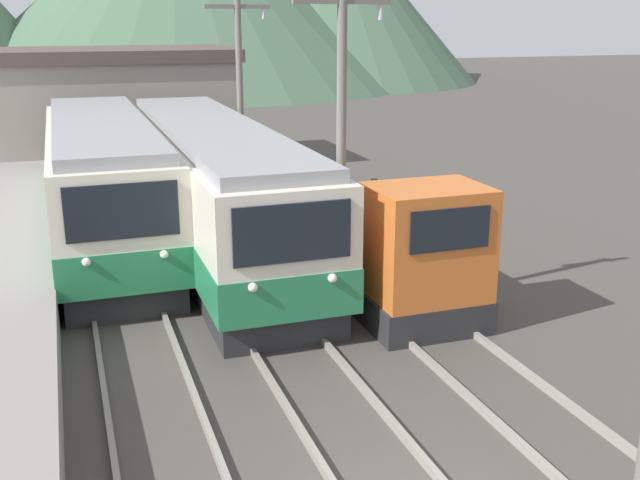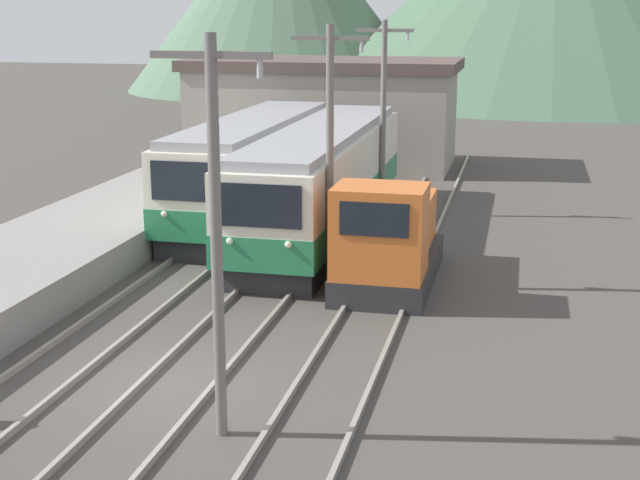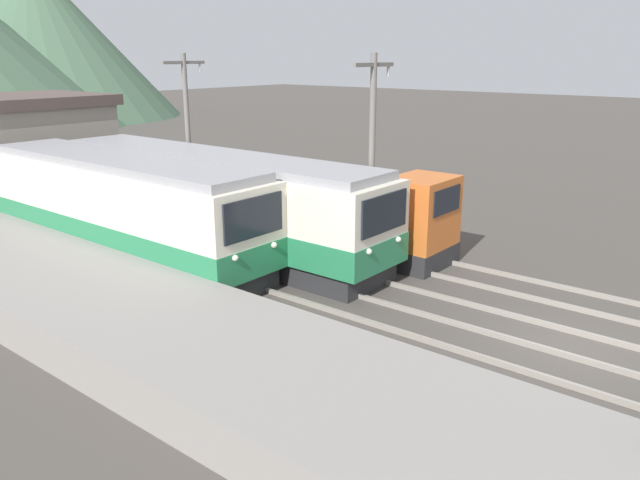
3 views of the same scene
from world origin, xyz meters
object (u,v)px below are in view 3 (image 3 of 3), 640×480
at_px(commuter_train_left, 122,212).
at_px(shunting_locomotive, 381,223).
at_px(commuter_train_center, 212,204).
at_px(catenary_mast_far, 188,135).
at_px(catenary_mast_mid, 372,157).

relative_size(commuter_train_left, shunting_locomotive, 2.28).
bearing_deg(shunting_locomotive, commuter_train_center, 119.61).
xyz_separation_m(commuter_train_left, catenary_mast_far, (4.31, 1.53, 2.10)).
distance_m(shunting_locomotive, catenary_mast_far, 8.76).
height_order(shunting_locomotive, catenary_mast_mid, catenary_mast_mid).
bearing_deg(catenary_mast_mid, commuter_train_left, 120.58).
bearing_deg(commuter_train_left, shunting_locomotive, -49.19).
xyz_separation_m(commuter_train_center, catenary_mast_mid, (1.51, -5.85, 2.12)).
height_order(commuter_train_center, shunting_locomotive, commuter_train_center).
distance_m(commuter_train_center, shunting_locomotive, 6.09).
bearing_deg(catenary_mast_mid, catenary_mast_far, 90.00).
bearing_deg(shunting_locomotive, catenary_mast_mid, -158.96).
xyz_separation_m(shunting_locomotive, catenary_mast_mid, (-1.49, -0.57, 2.54)).
distance_m(catenary_mast_mid, catenary_mast_far, 8.82).
height_order(commuter_train_center, catenary_mast_far, catenary_mast_far).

